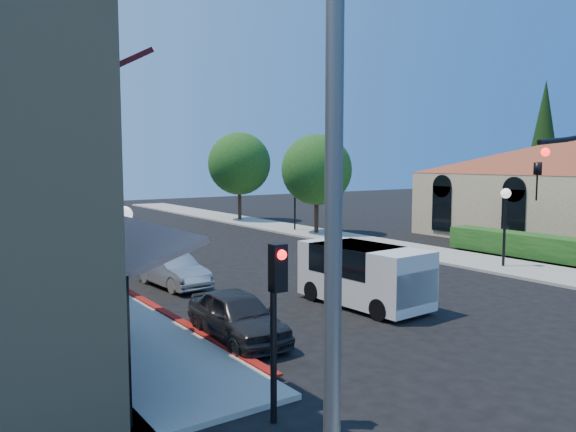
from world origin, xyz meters
TOP-DOWN VIEW (x-y plane):
  - sidewalk_left at (-8.75, 27.00)m, footprint 3.50×50.00m
  - sidewalk_right at (8.75, 27.00)m, footprint 3.50×50.00m
  - curb_red_strip at (-6.90, 8.00)m, footprint 0.25×10.00m
  - hedge at (11.70, 9.00)m, footprint 1.40×8.00m
  - conifer_far at (28.00, 18.00)m, footprint 3.20×3.20m
  - street_tree_a at (8.80, 22.00)m, footprint 4.56×4.56m
  - street_tree_b at (8.80, 32.00)m, footprint 4.94×4.94m
  - secondary_signal at (-8.00, 1.41)m, footprint 0.28×0.42m
  - cobra_streetlight at (-9.15, -2.00)m, footprint 3.60×0.25m
  - lamppost_left_near at (-8.50, 8.00)m, footprint 0.44×0.44m
  - lamppost_left_far at (-8.50, 22.00)m, footprint 0.44×0.44m
  - lamppost_right_near at (8.50, 8.00)m, footprint 0.44×0.44m
  - lamppost_right_far at (8.50, 24.00)m, footprint 0.44×0.44m
  - white_van at (-1.00, 6.71)m, footprint 2.20×4.62m
  - parked_car_a at (-6.20, 6.00)m, footprint 1.79×3.98m
  - parked_car_b at (-5.04, 13.00)m, footprint 1.66×3.96m
  - parked_car_c at (-6.20, 21.56)m, footprint 2.32×4.57m
  - parked_car_d at (-4.80, 31.78)m, footprint 2.53×4.87m

SIDE VIEW (x-z plane):
  - curb_red_strip at x=-6.90m, z-range -0.03..0.03m
  - hedge at x=11.70m, z-range -0.55..0.55m
  - sidewalk_left at x=-8.75m, z-range 0.00..0.12m
  - sidewalk_right at x=8.75m, z-range 0.00..0.12m
  - parked_car_c at x=-6.20m, z-range 0.00..1.27m
  - parked_car_b at x=-5.04m, z-range 0.00..1.27m
  - parked_car_d at x=-4.80m, z-range 0.00..1.31m
  - parked_car_a at x=-6.20m, z-range 0.00..1.33m
  - white_van at x=-1.00m, z-range 0.16..2.16m
  - secondary_signal at x=-8.00m, z-range 0.66..3.98m
  - lamppost_left_near at x=-8.50m, z-range 0.95..4.52m
  - lamppost_left_far at x=-8.50m, z-range 0.95..4.52m
  - lamppost_right_near at x=8.50m, z-range 0.95..4.52m
  - lamppost_right_far at x=8.50m, z-range 0.95..4.52m
  - street_tree_a at x=8.80m, z-range 0.95..7.43m
  - street_tree_b at x=8.80m, z-range 1.03..8.05m
  - cobra_streetlight at x=-9.15m, z-range 0.61..9.92m
  - conifer_far at x=28.00m, z-range 0.86..11.86m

